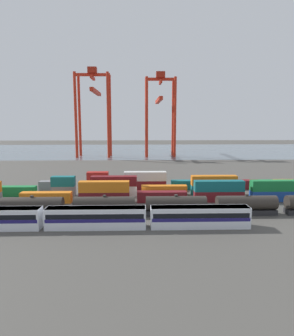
# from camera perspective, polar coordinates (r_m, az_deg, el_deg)

# --- Properties ---
(ground_plane) EXTENTS (420.00, 420.00, 0.00)m
(ground_plane) POSITION_cam_1_polar(r_m,az_deg,el_deg) (118.78, -1.34, -0.72)
(ground_plane) COLOR #4C4944
(harbour_water) EXTENTS (400.00, 110.00, 0.01)m
(harbour_water) POSITION_cam_1_polar(r_m,az_deg,el_deg) (210.17, -1.47, 3.35)
(harbour_water) COLOR slate
(harbour_water) RESTS_ON ground_plane
(passenger_train) EXTENTS (56.40, 3.14, 3.90)m
(passenger_train) POSITION_cam_1_polar(r_m,az_deg,el_deg) (56.76, -9.58, -9.06)
(passenger_train) COLOR silver
(passenger_train) RESTS_ON ground_plane
(freight_tank_row) EXTENTS (72.01, 2.93, 4.39)m
(freight_tank_row) POSITION_cam_1_polar(r_m,az_deg,el_deg) (63.89, 5.48, -7.03)
(freight_tank_row) COLOR #232326
(freight_tank_row) RESTS_ON ground_plane
(shipping_container_2) EXTENTS (12.10, 2.44, 2.60)m
(shipping_container_2) POSITION_cam_1_polar(r_m,az_deg,el_deg) (77.26, -18.45, -5.28)
(shipping_container_2) COLOR orange
(shipping_container_2) RESTS_ON ground_plane
(shipping_container_3) EXTENTS (12.10, 2.44, 2.60)m
(shipping_container_3) POSITION_cam_1_polar(r_m,az_deg,el_deg) (74.44, -8.04, -5.44)
(shipping_container_3) COLOR maroon
(shipping_container_3) RESTS_ON ground_plane
(shipping_container_4) EXTENTS (12.10, 2.44, 2.60)m
(shipping_container_4) POSITION_cam_1_polar(r_m,az_deg,el_deg) (73.85, -8.08, -3.48)
(shipping_container_4) COLOR orange
(shipping_container_4) RESTS_ON shipping_container_3
(shipping_container_5) EXTENTS (12.10, 2.44, 2.60)m
(shipping_container_5) POSITION_cam_1_polar(r_m,az_deg,el_deg) (74.18, 2.81, -5.41)
(shipping_container_5) COLOR maroon
(shipping_container_5) RESTS_ON ground_plane
(shipping_container_6) EXTENTS (12.10, 2.44, 2.60)m
(shipping_container_6) POSITION_cam_1_polar(r_m,az_deg,el_deg) (76.53, 13.35, -5.20)
(shipping_container_6) COLOR maroon
(shipping_container_6) RESTS_ON ground_plane
(shipping_container_7) EXTENTS (12.10, 2.44, 2.60)m
(shipping_container_7) POSITION_cam_1_polar(r_m,az_deg,el_deg) (75.96, 13.42, -3.29)
(shipping_container_7) COLOR #146066
(shipping_container_7) RESTS_ON shipping_container_6
(shipping_container_8) EXTENTS (12.10, 2.44, 2.60)m
(shipping_container_8) POSITION_cam_1_polar(r_m,az_deg,el_deg) (81.25, 22.96, -4.85)
(shipping_container_8) COLOR #1C4299
(shipping_container_8) RESTS_ON ground_plane
(shipping_container_9) EXTENTS (12.10, 2.44, 2.60)m
(shipping_container_9) POSITION_cam_1_polar(r_m,az_deg,el_deg) (80.72, 23.07, -3.06)
(shipping_container_9) COLOR #197538
(shipping_container_9) RESTS_ON shipping_container_8
(shipping_container_12) EXTENTS (12.10, 2.44, 2.60)m
(shipping_container_12) POSITION_cam_1_polar(r_m,az_deg,el_deg) (87.32, -24.00, -4.01)
(shipping_container_12) COLOR #197538
(shipping_container_12) RESTS_ON ground_plane
(shipping_container_13) EXTENTS (6.04, 2.44, 2.60)m
(shipping_container_13) POSITION_cam_1_polar(r_m,az_deg,el_deg) (83.16, -15.45, -4.18)
(shipping_container_13) COLOR slate
(shipping_container_13) RESTS_ON ground_plane
(shipping_container_14) EXTENTS (6.04, 2.44, 2.60)m
(shipping_container_14) POSITION_cam_1_polar(r_m,az_deg,el_deg) (82.64, -15.52, -2.42)
(shipping_container_14) COLOR #146066
(shipping_container_14) RESTS_ON shipping_container_13
(shipping_container_15) EXTENTS (12.10, 2.44, 2.60)m
(shipping_container_15) POSITION_cam_1_polar(r_m,az_deg,el_deg) (81.02, -6.22, -4.25)
(shipping_container_15) COLOR silver
(shipping_container_15) RESTS_ON ground_plane
(shipping_container_16) EXTENTS (12.10, 2.44, 2.60)m
(shipping_container_16) POSITION_cam_1_polar(r_m,az_deg,el_deg) (80.48, -6.25, -2.44)
(shipping_container_16) COLOR maroon
(shipping_container_16) RESTS_ON shipping_container_15
(shipping_container_17) EXTENTS (12.10, 2.44, 2.60)m
(shipping_container_17) POSITION_cam_1_polar(r_m,az_deg,el_deg) (81.04, 3.25, -4.21)
(shipping_container_17) COLOR orange
(shipping_container_17) RESTS_ON ground_plane
(shipping_container_18) EXTENTS (12.10, 2.44, 2.60)m
(shipping_container_18) POSITION_cam_1_polar(r_m,az_deg,el_deg) (83.23, 12.46, -4.06)
(shipping_container_18) COLOR #146066
(shipping_container_18) RESTS_ON ground_plane
(shipping_container_19) EXTENTS (12.10, 2.44, 2.60)m
(shipping_container_19) POSITION_cam_1_polar(r_m,az_deg,el_deg) (82.70, 12.52, -2.30)
(shipping_container_19) COLOR orange
(shipping_container_19) RESTS_ON shipping_container_18
(shipping_container_20) EXTENTS (6.04, 2.44, 2.60)m
(shipping_container_20) POSITION_cam_1_polar(r_m,az_deg,el_deg) (91.17, -17.77, -3.17)
(shipping_container_20) COLOR slate
(shipping_container_20) RESTS_ON ground_plane
(shipping_container_21) EXTENTS (6.04, 2.44, 2.60)m
(shipping_container_21) POSITION_cam_1_polar(r_m,az_deg,el_deg) (88.35, -9.24, -3.23)
(shipping_container_21) COLOR maroon
(shipping_container_21) RESTS_ON ground_plane
(shipping_container_22) EXTENTS (6.04, 2.44, 2.60)m
(shipping_container_22) POSITION_cam_1_polar(r_m,az_deg,el_deg) (87.86, -9.28, -1.57)
(shipping_container_22) COLOR #AD211C
(shipping_container_22) RESTS_ON shipping_container_21
(shipping_container_23) EXTENTS (12.10, 2.44, 2.60)m
(shipping_container_23) POSITION_cam_1_polar(r_m,az_deg,el_deg) (87.59, -0.36, -3.22)
(shipping_container_23) COLOR maroon
(shipping_container_23) RESTS_ON ground_plane
(shipping_container_24) EXTENTS (12.10, 2.44, 2.60)m
(shipping_container_24) POSITION_cam_1_polar(r_m,az_deg,el_deg) (87.09, -0.36, -1.55)
(shipping_container_24) COLOR silver
(shipping_container_24) RESTS_ON shipping_container_23
(shipping_container_25) EXTENTS (12.10, 2.44, 2.60)m
(shipping_container_25) POSITION_cam_1_polar(r_m,az_deg,el_deg) (88.93, 8.47, -3.13)
(shipping_container_25) COLOR #146066
(shipping_container_25) RESTS_ON ground_plane
(shipping_container_26) EXTENTS (12.10, 2.44, 2.60)m
(shipping_container_26) POSITION_cam_1_polar(r_m,az_deg,el_deg) (92.29, 16.84, -2.98)
(shipping_container_26) COLOR maroon
(shipping_container_26) RESTS_ON ground_plane
(shipping_container_27) EXTENTS (6.04, 2.44, 2.60)m
(shipping_container_27) POSITION_cam_1_polar(r_m,az_deg,el_deg) (97.45, 24.47, -2.79)
(shipping_container_27) COLOR orange
(shipping_container_27) RESTS_ON ground_plane
(gantry_crane_west) EXTENTS (19.10, 35.42, 49.04)m
(gantry_crane_west) POSITION_cam_1_polar(r_m,az_deg,el_deg) (176.37, -10.01, 11.97)
(gantry_crane_west) COLOR red
(gantry_crane_west) RESTS_ON ground_plane
(gantry_crane_central) EXTENTS (17.05, 38.35, 46.79)m
(gantry_crane_central) POSITION_cam_1_polar(r_m,az_deg,el_deg) (175.55, 2.45, 11.48)
(gantry_crane_central) COLOR red
(gantry_crane_central) RESTS_ON ground_plane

